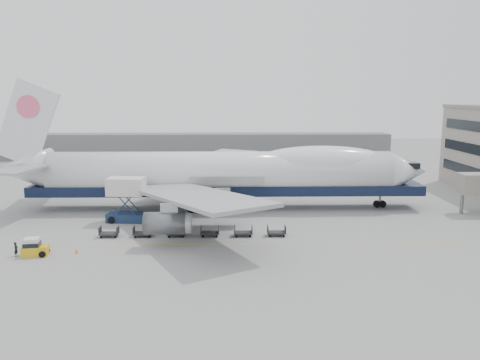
{
  "coord_description": "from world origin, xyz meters",
  "views": [
    {
      "loc": [
        1.52,
        -59.12,
        17.37
      ],
      "look_at": [
        2.89,
        6.0,
        5.55
      ],
      "focal_mm": 35.0,
      "sensor_mm": 36.0,
      "label": 1
    }
  ],
  "objects_px": {
    "baggage_tug": "(34,248)",
    "airliner": "(225,173)",
    "ground_worker": "(16,249)",
    "catering_truck": "(127,197)"
  },
  "relations": [
    {
      "from": "baggage_tug",
      "to": "ground_worker",
      "type": "distance_m",
      "value": 1.89
    },
    {
      "from": "catering_truck",
      "to": "ground_worker",
      "type": "height_order",
      "value": "catering_truck"
    },
    {
      "from": "baggage_tug",
      "to": "ground_worker",
      "type": "height_order",
      "value": "baggage_tug"
    },
    {
      "from": "airliner",
      "to": "baggage_tug",
      "type": "height_order",
      "value": "airliner"
    },
    {
      "from": "baggage_tug",
      "to": "ground_worker",
      "type": "bearing_deg",
      "value": 177.29
    },
    {
      "from": "ground_worker",
      "to": "airliner",
      "type": "bearing_deg",
      "value": -44.42
    },
    {
      "from": "baggage_tug",
      "to": "airliner",
      "type": "bearing_deg",
      "value": 37.83
    },
    {
      "from": "airliner",
      "to": "catering_truck",
      "type": "height_order",
      "value": "airliner"
    },
    {
      "from": "airliner",
      "to": "baggage_tug",
      "type": "bearing_deg",
      "value": -133.9
    },
    {
      "from": "ground_worker",
      "to": "catering_truck",
      "type": "bearing_deg",
      "value": -30.83
    }
  ]
}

